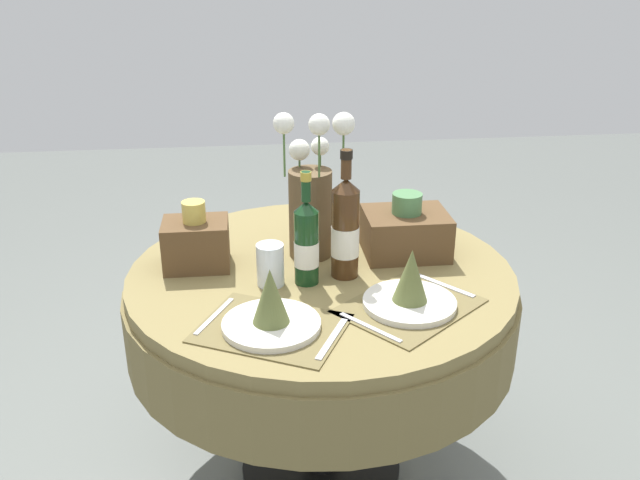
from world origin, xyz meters
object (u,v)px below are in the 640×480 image
(place_setting_left, at_px, (271,312))
(woven_basket_side_right, at_px, (406,231))
(dining_table, at_px, (321,312))
(flower_vase, at_px, (311,198))
(wine_bottle_right, at_px, (345,228))
(place_setting_right, at_px, (410,291))
(wine_bottle_centre, at_px, (306,242))
(woven_basket_side_left, at_px, (196,242))
(tumbler_near_right, at_px, (270,265))

(place_setting_left, bearing_deg, woven_basket_side_right, 43.45)
(dining_table, bearing_deg, flower_vase, 99.48)
(wine_bottle_right, bearing_deg, woven_basket_side_right, 32.40)
(place_setting_right, relative_size, wine_bottle_right, 1.18)
(flower_vase, xyz_separation_m, wine_bottle_centre, (-0.03, -0.18, -0.06))
(dining_table, distance_m, place_setting_right, 0.37)
(woven_basket_side_left, height_order, woven_basket_side_right, woven_basket_side_left)
(woven_basket_side_left, bearing_deg, place_setting_left, -62.83)
(place_setting_right, bearing_deg, woven_basket_side_right, 79.12)
(flower_vase, height_order, woven_basket_side_right, flower_vase)
(wine_bottle_right, xyz_separation_m, tumbler_near_right, (-0.21, -0.03, -0.08))
(wine_bottle_right, bearing_deg, flower_vase, 118.06)
(place_setting_right, relative_size, flower_vase, 0.97)
(place_setting_left, height_order, place_setting_right, same)
(wine_bottle_right, height_order, woven_basket_side_left, wine_bottle_right)
(flower_vase, bearing_deg, place_setting_left, -108.48)
(flower_vase, distance_m, woven_basket_side_right, 0.30)
(wine_bottle_centre, relative_size, woven_basket_side_right, 1.30)
(wine_bottle_centre, bearing_deg, place_setting_right, -34.39)
(place_setting_left, height_order, flower_vase, flower_vase)
(place_setting_left, bearing_deg, place_setting_right, 10.99)
(dining_table, bearing_deg, wine_bottle_centre, -122.98)
(place_setting_left, xyz_separation_m, woven_basket_side_right, (0.42, 0.40, 0.02))
(wine_bottle_right, xyz_separation_m, woven_basket_side_right, (0.20, 0.13, -0.07))
(wine_bottle_centre, distance_m, tumbler_near_right, 0.12)
(place_setting_left, xyz_separation_m, wine_bottle_centre, (0.11, 0.24, 0.07))
(dining_table, xyz_separation_m, place_setting_right, (0.20, -0.24, 0.19))
(place_setting_left, relative_size, flower_vase, 0.95)
(place_setting_left, height_order, woven_basket_side_right, woven_basket_side_right)
(place_setting_left, xyz_separation_m, tumbler_near_right, (0.01, 0.24, 0.01))
(tumbler_near_right, bearing_deg, woven_basket_side_right, 21.19)
(wine_bottle_centre, xyz_separation_m, tumbler_near_right, (-0.10, -0.00, -0.06))
(flower_vase, distance_m, woven_basket_side_left, 0.35)
(dining_table, bearing_deg, woven_basket_side_right, 17.77)
(place_setting_left, bearing_deg, tumbler_near_right, 87.63)
(place_setting_right, bearing_deg, place_setting_left, -169.01)
(place_setting_left, bearing_deg, dining_table, 63.38)
(wine_bottle_right, bearing_deg, tumbler_near_right, -171.49)
(wine_bottle_centre, distance_m, woven_basket_side_left, 0.34)
(wine_bottle_right, bearing_deg, dining_table, 144.67)
(dining_table, relative_size, woven_basket_side_left, 5.70)
(place_setting_right, bearing_deg, woven_basket_side_left, 150.66)
(tumbler_near_right, relative_size, woven_basket_side_left, 0.59)
(place_setting_right, xyz_separation_m, flower_vase, (-0.22, 0.35, 0.13))
(dining_table, height_order, place_setting_left, place_setting_left)
(place_setting_left, height_order, woven_basket_side_left, woven_basket_side_left)
(place_setting_right, relative_size, woven_basket_side_right, 1.75)
(dining_table, xyz_separation_m, woven_basket_side_left, (-0.35, 0.07, 0.22))
(wine_bottle_right, relative_size, woven_basket_side_right, 1.49)
(dining_table, xyz_separation_m, tumbler_near_right, (-0.15, -0.07, 0.20))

